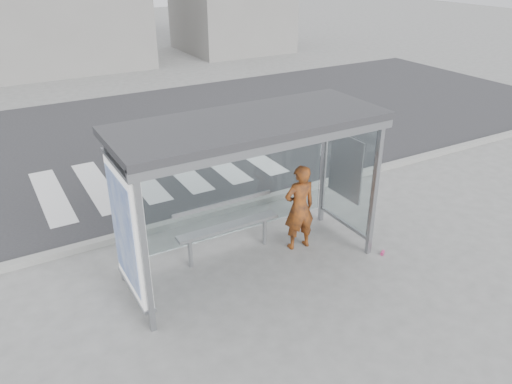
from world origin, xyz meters
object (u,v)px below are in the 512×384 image
Objects in this scene: bus_shelter at (227,162)px; soda_can at (383,253)px; bench at (228,226)px; person at (299,208)px.

bus_shelter is 37.80× the size of soda_can.
soda_can is (2.37, -1.38, -0.54)m from bench.
bus_shelter is 2.65× the size of person.
person is 14.27× the size of soda_can.
bench is at bearing 149.74° from soda_can.
person is 0.85× the size of bench.
bus_shelter is 1.84m from person.
person is at bearing 140.05° from soda_can.
bus_shelter is at bearing 160.06° from soda_can.
person is (1.41, 0.04, -1.18)m from bus_shelter.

